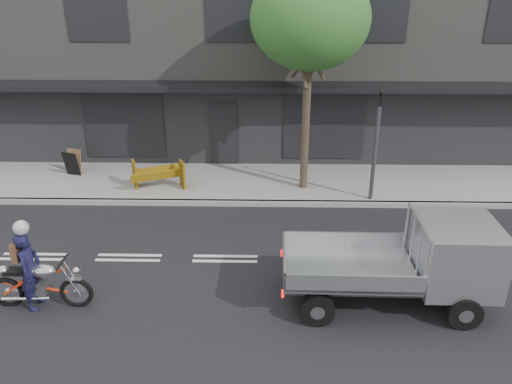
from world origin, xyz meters
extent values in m
plane|color=black|center=(0.00, 0.00, 0.00)|extent=(80.00, 80.00, 0.00)
cube|color=gray|center=(0.00, 4.70, 0.07)|extent=(32.00, 3.20, 0.15)
cube|color=gray|center=(0.00, 3.10, 0.07)|extent=(32.00, 0.20, 0.15)
cube|color=slate|center=(0.00, 11.30, 4.00)|extent=(26.00, 10.00, 8.00)
cylinder|color=#382B21|center=(2.20, 4.20, 2.00)|extent=(0.24, 0.24, 4.00)
ellipsoid|color=#285D23|center=(2.20, 4.20, 5.30)|extent=(3.40, 3.40, 2.89)
cylinder|color=#2D2D30|center=(4.20, 3.35, 1.50)|extent=(0.12, 0.12, 3.00)
imported|color=black|center=(4.20, 3.35, 3.25)|extent=(0.08, 0.10, 0.50)
torus|color=black|center=(-4.44, -1.97, 0.34)|extent=(0.71, 0.11, 0.71)
torus|color=black|center=(-2.97, -1.95, 0.34)|extent=(0.71, 0.11, 0.71)
cube|color=#2D2D30|center=(-3.76, -1.96, 0.45)|extent=(0.36, 0.25, 0.29)
ellipsoid|color=silver|center=(-3.59, -1.96, 0.88)|extent=(0.58, 0.33, 0.29)
cube|color=black|center=(-4.10, -1.96, 0.86)|extent=(0.57, 0.25, 0.09)
cylinder|color=black|center=(-3.16, -1.95, 1.08)|extent=(0.05, 0.63, 0.04)
imported|color=#141334|center=(-3.85, -1.96, 0.87)|extent=(0.42, 0.64, 1.73)
cylinder|color=black|center=(2.04, -2.43, 0.34)|extent=(0.69, 0.26, 0.69)
cylinder|color=black|center=(2.06, -0.89, 0.34)|extent=(0.69, 0.26, 0.69)
cylinder|color=black|center=(4.94, -2.47, 0.34)|extent=(0.69, 0.26, 0.69)
cylinder|color=black|center=(4.96, -0.93, 0.34)|extent=(0.69, 0.26, 0.69)
cube|color=#2D2D30|center=(3.50, -1.68, 0.50)|extent=(4.18, 0.97, 0.13)
cube|color=#B6B5BA|center=(4.90, -1.70, 1.22)|extent=(1.57, 1.66, 1.36)
cube|color=black|center=(4.90, -1.70, 1.61)|extent=(1.38, 1.56, 0.50)
cube|color=#AFAFB4|center=(2.73, -1.67, 0.83)|extent=(2.75, 1.81, 0.09)
camera|label=1|loc=(0.98, -10.59, 6.53)|focal=35.00mm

